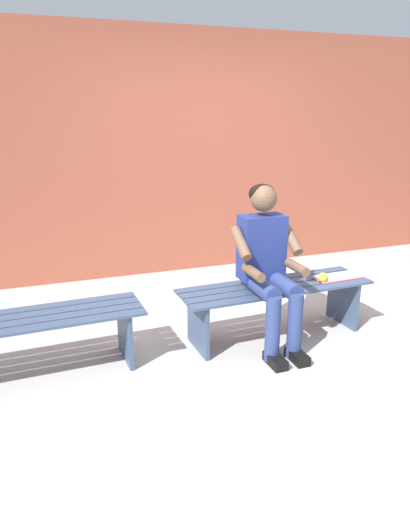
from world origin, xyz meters
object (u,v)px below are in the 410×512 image
at_px(apple, 323,278).
at_px(bench_far, 28,332).
at_px(bench_near, 275,298).
at_px(book_open, 338,277).
at_px(person_seated, 268,261).

bearing_deg(apple, bench_far, -1.90).
bearing_deg(bench_near, book_open, 177.43).
bearing_deg(book_open, person_seated, 4.03).
relative_size(bench_near, bench_far, 1.01).
height_order(bench_near, book_open, book_open).
xyz_separation_m(bench_near, apple, (-0.38, 0.07, 0.15)).
bearing_deg(bench_far, bench_near, 180.00).
distance_m(bench_near, book_open, 0.58).
height_order(bench_near, bench_far, same).
height_order(person_seated, book_open, person_seated).
relative_size(apple, book_open, 0.20).
height_order(bench_far, person_seated, person_seated).
distance_m(person_seated, apple, 0.55).
distance_m(bench_near, person_seated, 0.39).
bearing_deg(person_seated, apple, -177.23).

